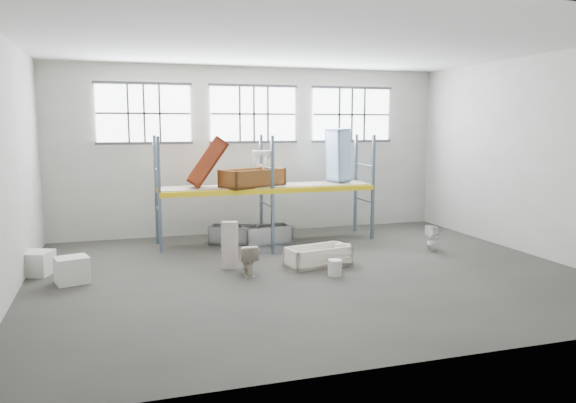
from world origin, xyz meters
name	(u,v)px	position (x,y,z in m)	size (l,w,h in m)	color
floor	(308,274)	(0.00, 0.00, -0.05)	(12.00, 10.00, 0.10)	#403C37
ceiling	(309,41)	(0.00, 0.00, 5.05)	(12.00, 10.00, 0.10)	silver
wall_back	(253,151)	(0.00, 5.05, 2.50)	(12.00, 0.10, 5.00)	#A1A094
wall_front	(435,184)	(0.00, -5.05, 2.50)	(12.00, 0.10, 5.00)	#B5B4A7
wall_left	(3,167)	(-6.05, 0.00, 2.50)	(0.10, 10.00, 5.00)	#9C9B8F
wall_right	(535,156)	(6.05, 0.00, 2.50)	(0.10, 10.00, 5.00)	#9D9C91
window_left	(144,113)	(-3.20, 4.94, 3.60)	(2.60, 0.04, 1.60)	white
window_mid	(254,114)	(0.00, 4.94, 3.60)	(2.60, 0.04, 1.60)	white
window_right	(352,115)	(3.20, 4.94, 3.60)	(2.60, 0.04, 1.60)	white
rack_upright_la	(159,195)	(-3.00, 2.90, 1.50)	(0.08, 0.08, 3.00)	slate
rack_upright_lb	(156,190)	(-3.00, 4.10, 1.50)	(0.08, 0.08, 3.00)	slate
rack_upright_ma	(273,191)	(0.00, 2.90, 1.50)	(0.08, 0.08, 3.00)	slate
rack_upright_mb	(261,186)	(0.00, 4.10, 1.50)	(0.08, 0.08, 3.00)	slate
rack_upright_ra	(373,187)	(3.00, 2.90, 1.50)	(0.08, 0.08, 3.00)	slate
rack_upright_rb	(356,183)	(3.00, 4.10, 1.50)	(0.08, 0.08, 3.00)	slate
rack_beam_front	(273,191)	(0.00, 2.90, 1.50)	(6.00, 0.10, 0.14)	yellow
rack_beam_back	(261,186)	(0.00, 4.10, 1.50)	(6.00, 0.10, 0.14)	yellow
shelf_deck	(267,186)	(0.00, 3.50, 1.58)	(5.90, 1.10, 0.03)	gray
wet_patch	(275,247)	(0.00, 2.70, 0.00)	(1.80, 1.80, 0.00)	black
bathtub_beige	(318,256)	(0.43, 0.49, 0.22)	(1.52, 0.71, 0.45)	white
cistern_spare	(342,251)	(1.07, 0.54, 0.28)	(0.37, 0.18, 0.35)	beige
sink_in_tub	(326,258)	(0.60, 0.45, 0.16)	(0.47, 0.47, 0.16)	beige
toilet_beige	(248,259)	(-1.34, 0.17, 0.34)	(0.38, 0.67, 0.69)	beige
cistern_tall	(230,245)	(-1.61, 0.83, 0.55)	(0.35, 0.23, 1.09)	beige
toilet_white	(433,238)	(3.82, 0.99, 0.34)	(0.31, 0.31, 0.68)	white
steel_tub_left	(234,234)	(-0.95, 3.49, 0.25)	(1.37, 0.64, 0.50)	#A1A6A9
steel_tub_right	(266,235)	(-0.10, 3.20, 0.25)	(1.36, 0.63, 0.50)	#AEB3B8
rust_tub_flat	(252,178)	(-0.43, 3.42, 1.82)	(1.77, 0.83, 0.50)	brown
rust_tub_tilted	(208,162)	(-1.65, 3.48, 2.29)	(1.44, 0.68, 0.41)	#9A1B0C
sink_on_shelf	(263,169)	(-0.19, 3.16, 2.09)	(0.61, 0.47, 0.54)	white
blue_tub_upright	(338,155)	(2.22, 3.65, 2.40)	(1.54, 0.72, 0.43)	#93B8E8
bucket	(335,268)	(0.45, -0.49, 0.18)	(0.30, 0.30, 0.35)	beige
carton_near	(72,270)	(-5.00, 0.65, 0.28)	(0.65, 0.55, 0.55)	silver
carton_far	(37,263)	(-5.80, 1.58, 0.26)	(0.62, 0.62, 0.52)	beige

